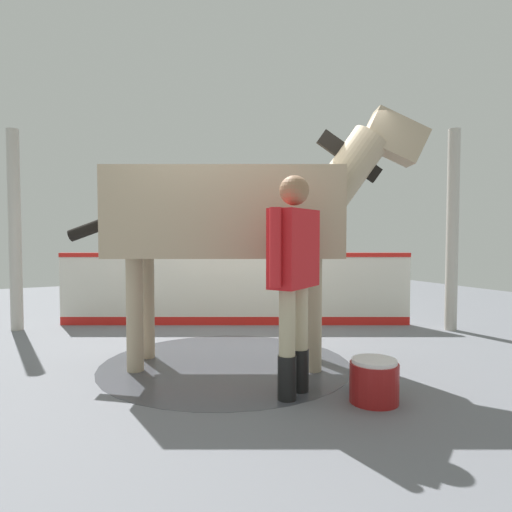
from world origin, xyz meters
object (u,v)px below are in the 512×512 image
(wash_bucket, at_px, (374,381))
(bottle_shampoo, at_px, (383,376))
(bottle_spray, at_px, (356,374))
(horse, at_px, (237,215))
(handler, at_px, (294,268))

(wash_bucket, relative_size, bottle_shampoo, 1.46)
(wash_bucket, bearing_deg, bottle_spray, -12.70)
(bottle_shampoo, relative_size, bottle_spray, 0.95)
(wash_bucket, xyz_separation_m, bottle_shampoo, (0.18, -0.25, -0.05))
(horse, height_order, handler, horse)
(bottle_shampoo, bearing_deg, bottle_spray, 56.92)
(horse, distance_m, wash_bucket, 2.03)
(bottle_spray, bearing_deg, handler, 78.65)
(horse, xyz_separation_m, handler, (-1.02, -0.04, -0.47))
(wash_bucket, xyz_separation_m, bottle_spray, (0.30, -0.07, -0.04))
(bottle_spray, bearing_deg, horse, 27.61)
(horse, relative_size, handler, 1.84)
(bottle_spray, bearing_deg, wash_bucket, 167.30)
(handler, distance_m, bottle_shampoo, 1.20)
(horse, distance_m, handler, 1.12)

